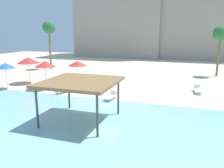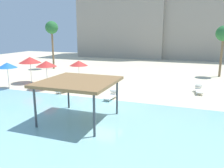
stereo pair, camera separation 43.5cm
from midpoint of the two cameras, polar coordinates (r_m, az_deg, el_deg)
The scene contains 15 objects.
ground_plane at distance 18.36m, azimuth -2.35°, elevation -5.31°, with size 80.00×80.00×0.00m, color beige.
lagoon_water at distance 13.91m, azimuth -10.26°, elevation -11.55°, with size 44.00×13.50×0.04m, color #8CC6CC.
shade_pavilion at distance 14.77m, azimuth -8.64°, elevation 0.25°, with size 4.55×4.55×2.69m.
beach_umbrella_red_0 at distance 23.99m, azimuth -16.63°, elevation 4.74°, with size 2.07×2.07×2.84m.
beach_umbrella_red_1 at distance 27.42m, azimuth -20.35°, elevation 5.51°, with size 2.43×2.43×2.93m.
beach_umbrella_red_2 at distance 26.00m, azimuth -8.99°, elevation 5.05°, with size 2.03×2.03×2.54m.
beach_umbrella_blue_3 at distance 25.47m, azimuth -25.20°, elevation 4.12°, with size 1.94×1.94×2.66m.
lounge_chair_1 at distance 22.60m, azimuth -12.06°, elevation -1.22°, with size 1.11×1.99×0.74m.
lounge_chair_2 at distance 23.49m, azimuth 19.80°, elevation -1.18°, with size 0.75×1.94×0.74m.
lounge_chair_3 at distance 19.95m, azimuth -0.82°, elevation -2.81°, with size 0.71×1.93×0.74m.
lounge_chair_4 at distance 25.04m, azimuth -9.82°, elevation 0.24°, with size 0.75×1.94×0.74m.
palm_tree_1 at distance 36.97m, azimuth -15.57°, elevation 12.91°, with size 1.90×1.90×7.21m.
palm_tree_3 at distance 32.51m, azimuth 24.76°, elevation 10.96°, with size 1.90×1.90×6.41m.
hotel_block_0 at distance 55.65m, azimuth 2.13°, elevation 17.54°, with size 19.00×11.43×20.54m, color #9E9384.
hotel_block_1 at distance 53.15m, azimuth 21.82°, elevation 13.56°, with size 23.78×9.44×14.38m, color #9E9384.
Camera 1 is at (6.08, -16.35, 5.72)m, focal length 37.23 mm.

